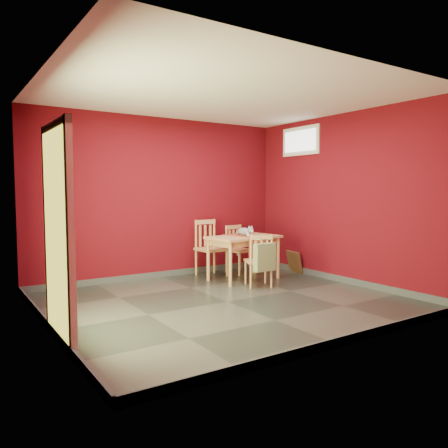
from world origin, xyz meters
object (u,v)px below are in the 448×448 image
chair_far_left (210,247)px  cat (245,230)px  picture_frame (294,262)px  chair_far_right (238,248)px  dining_table (244,241)px  tote_bag (265,257)px  chair_near (259,260)px

chair_far_left → cat: bearing=-61.6°
cat → picture_frame: 1.28m
chair_far_right → cat: (-0.25, -0.54, 0.39)m
dining_table → chair_far_left: 0.69m
chair_far_left → picture_frame: chair_far_left is taller
tote_bag → picture_frame: tote_bag is taller
dining_table → picture_frame: (1.15, 0.02, -0.45)m
chair_near → chair_far_left: bearing=98.2°
chair_far_right → cat: bearing=-114.9°
cat → tote_bag: bearing=-121.0°
tote_bag → cat: 0.87m
dining_table → tote_bag: size_ratio=2.54×
chair_near → cat: 0.73m
chair_far_left → tote_bag: 1.37m
tote_bag → cat: bearing=75.8°
chair_far_left → dining_table: bearing=-65.4°
dining_table → chair_far_right: size_ratio=1.44×
chair_far_right → picture_frame: size_ratio=2.14×
chair_far_right → cat: size_ratio=2.28×
dining_table → cat: cat is taller
chair_far_right → tote_bag: 1.39m
chair_far_left → chair_near: 1.18m
cat → picture_frame: (1.11, -0.00, -0.63)m
chair_near → chair_far_right: bearing=70.4°
dining_table → chair_far_right: 0.66m
cat → dining_table: bearing=-161.9°
picture_frame → chair_far_right: bearing=147.9°
chair_far_right → dining_table: bearing=-116.9°
tote_bag → picture_frame: 1.54m
picture_frame → tote_bag: bearing=-149.4°
tote_bag → cat: cat is taller
chair_near → picture_frame: chair_near is taller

